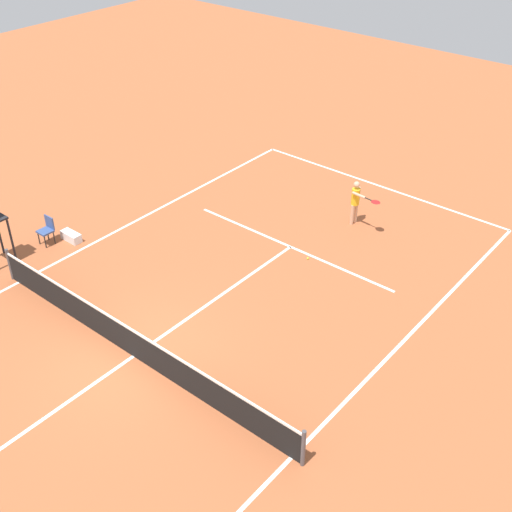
# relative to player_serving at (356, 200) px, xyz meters

# --- Properties ---
(ground_plane) EXTENTS (60.00, 60.00, 0.00)m
(ground_plane) POSITION_rel_player_serving_xyz_m (0.81, 9.46, -0.95)
(ground_plane) COLOR #AD5933
(court_lines) EXTENTS (10.50, 25.05, 0.01)m
(court_lines) POSITION_rel_player_serving_xyz_m (0.81, 9.46, -0.95)
(court_lines) COLOR white
(court_lines) RESTS_ON ground
(tennis_net) EXTENTS (11.10, 0.10, 1.07)m
(tennis_net) POSITION_rel_player_serving_xyz_m (0.81, 9.46, -0.46)
(tennis_net) COLOR #4C4C51
(tennis_net) RESTS_ON ground
(player_serving) EXTENTS (1.23, 0.65, 1.61)m
(player_serving) POSITION_rel_player_serving_xyz_m (0.00, 0.00, 0.00)
(player_serving) COLOR #D8A884
(player_serving) RESTS_ON ground
(tennis_ball) EXTENTS (0.07, 0.07, 0.07)m
(tennis_ball) POSITION_rel_player_serving_xyz_m (-0.05, 2.84, -0.92)
(tennis_ball) COLOR #CCE033
(tennis_ball) RESTS_ON ground
(courtside_chair_mid) EXTENTS (0.44, 0.46, 0.95)m
(courtside_chair_mid) POSITION_rel_player_serving_xyz_m (7.17, 7.51, -0.42)
(courtside_chair_mid) COLOR #262626
(courtside_chair_mid) RESTS_ON ground
(equipment_bag) EXTENTS (0.76, 0.32, 0.30)m
(equipment_bag) POSITION_rel_player_serving_xyz_m (6.71, 6.94, -0.80)
(equipment_bag) COLOR white
(equipment_bag) RESTS_ON ground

